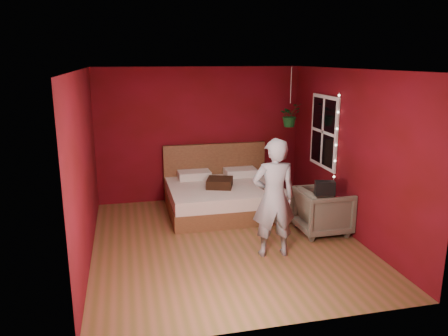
# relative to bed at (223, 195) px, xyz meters

# --- Properties ---
(floor) EXTENTS (4.50, 4.50, 0.00)m
(floor) POSITION_rel_bed_xyz_m (-0.28, -1.43, -0.29)
(floor) COLOR brown
(floor) RESTS_ON ground
(room_walls) EXTENTS (4.04, 4.54, 2.62)m
(room_walls) POSITION_rel_bed_xyz_m (-0.28, -1.43, 1.39)
(room_walls) COLOR maroon
(room_walls) RESTS_ON ground
(window) EXTENTS (0.05, 0.97, 1.27)m
(window) POSITION_rel_bed_xyz_m (1.69, -0.53, 1.21)
(window) COLOR white
(window) RESTS_ON room_walls
(fairy_lights) EXTENTS (0.04, 0.04, 1.45)m
(fairy_lights) POSITION_rel_bed_xyz_m (1.66, -1.06, 1.21)
(fairy_lights) COLOR silver
(fairy_lights) RESTS_ON room_walls
(bed) EXTENTS (2.04, 1.73, 1.12)m
(bed) POSITION_rel_bed_xyz_m (0.00, 0.00, 0.00)
(bed) COLOR brown
(bed) RESTS_ON ground
(person) EXTENTS (0.65, 0.45, 1.71)m
(person) POSITION_rel_bed_xyz_m (0.26, -2.00, 0.56)
(person) COLOR gray
(person) RESTS_ON ground
(armchair) EXTENTS (0.82, 0.80, 0.73)m
(armchair) POSITION_rel_bed_xyz_m (1.32, -1.39, 0.07)
(armchair) COLOR #6B6655
(armchair) RESTS_ON ground
(handbag) EXTENTS (0.33, 0.22, 0.21)m
(handbag) POSITION_rel_bed_xyz_m (1.21, -1.66, 0.54)
(handbag) COLOR black
(handbag) RESTS_ON armchair
(throw_pillow) EXTENTS (0.56, 0.56, 0.16)m
(throw_pillow) POSITION_rel_bed_xyz_m (-0.11, -0.19, 0.30)
(throw_pillow) COLOR black
(throw_pillow) RESTS_ON bed
(hanging_plant) EXTENTS (0.48, 0.45, 1.10)m
(hanging_plant) POSITION_rel_bed_xyz_m (1.30, 0.12, 1.43)
(hanging_plant) COLOR silver
(hanging_plant) RESTS_ON room_walls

